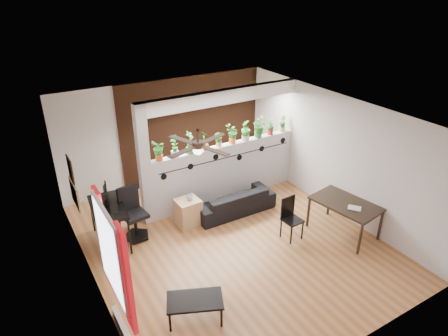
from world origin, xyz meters
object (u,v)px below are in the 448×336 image
potted_plant_6 (246,130)px  ceiling_fan (198,147)px  potted_plant_7 (258,127)px  potted_plant_5 (232,134)px  potted_plant_4 (219,138)px  cube_shelf (188,212)px  potted_plant_3 (205,140)px  folding_chair (290,214)px  cup (190,197)px  potted_plant_9 (282,123)px  potted_plant_1 (174,146)px  potted_plant_0 (159,150)px  sofa (234,201)px  dining_table (345,206)px  office_chair (133,216)px  potted_plant_2 (190,142)px  computer_desk (108,210)px  coffee_table (195,302)px

potted_plant_6 → ceiling_fan: bearing=-139.8°
potted_plant_7 → potted_plant_6: bearing=180.0°
potted_plant_5 → potted_plant_4: bearing=180.0°
cube_shelf → potted_plant_3: bearing=35.6°
potted_plant_3 → folding_chair: bearing=-67.4°
cup → potted_plant_4: bearing=28.5°
ceiling_fan → potted_plant_9: bearing=29.5°
potted_plant_1 → folding_chair: bearing=-52.3°
potted_plant_0 → potted_plant_3: 1.05m
potted_plant_3 → sofa: (0.37, -0.61, -1.33)m
potted_plant_4 → folding_chair: 2.27m
cup → dining_table: dining_table is taller
potted_plant_1 → office_chair: 1.64m
potted_plant_9 → cup: (-2.78, -0.56, -0.92)m
cup → potted_plant_2: bearing=60.0°
cup → computer_desk: bearing=172.4°
potted_plant_1 → cup: bearing=-87.0°
potted_plant_0 → office_chair: size_ratio=0.41×
office_chair → potted_plant_0: bearing=26.6°
potted_plant_7 → dining_table: bearing=-80.0°
potted_plant_7 → computer_desk: bearing=-174.7°
coffee_table → ceiling_fan: bearing=58.1°
potted_plant_2 → potted_plant_6: bearing=0.0°
potted_plant_0 → potted_plant_1: (0.35, -0.00, 0.01)m
potted_plant_3 → dining_table: bearing=-53.0°
potted_plant_7 → coffee_table: bearing=-137.4°
ceiling_fan → potted_plant_4: size_ratio=3.35×
potted_plant_5 → cube_shelf: 2.00m
potted_plant_9 → dining_table: (-0.27, -2.43, -0.93)m
folding_chair → potted_plant_1: bearing=127.7°
potted_plant_7 → potted_plant_9: potted_plant_7 is taller
office_chair → dining_table: (3.67, -2.04, 0.16)m
potted_plant_5 → sofa: 1.50m
computer_desk → dining_table: computer_desk is taller
potted_plant_3 → potted_plant_6: potted_plant_6 is taller
potted_plant_2 → computer_desk: potted_plant_2 is taller
potted_plant_2 → folding_chair: (1.17, -1.97, -1.09)m
sofa → potted_plant_7: bearing=-148.7°
potted_plant_6 → computer_desk: size_ratio=0.40×
potted_plant_3 → sofa: potted_plant_3 is taller
potted_plant_6 → office_chair: size_ratio=0.44×
potted_plant_1 → potted_plant_5: bearing=0.0°
potted_plant_7 → cup: size_ratio=3.58×
potted_plant_4 → dining_table: bearing=-58.6°
potted_plant_1 → computer_desk: potted_plant_1 is taller
potted_plant_0 → potted_plant_4: bearing=0.0°
potted_plant_6 → cube_shelf: potted_plant_6 is taller
potted_plant_1 → dining_table: size_ratio=0.33×
potted_plant_9 → coffee_table: potted_plant_9 is taller
potted_plant_9 → office_chair: potted_plant_9 is taller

